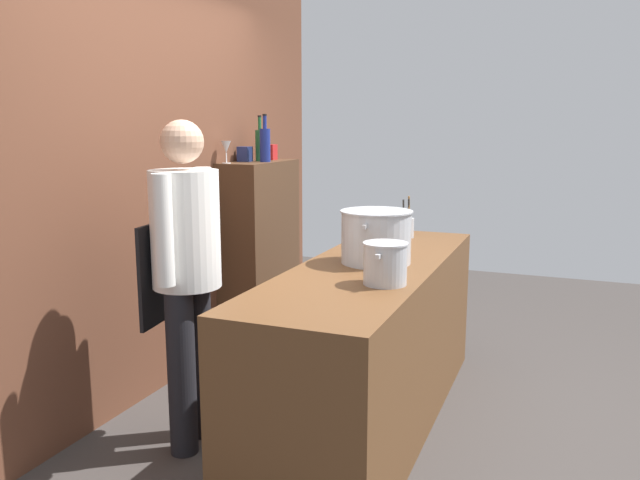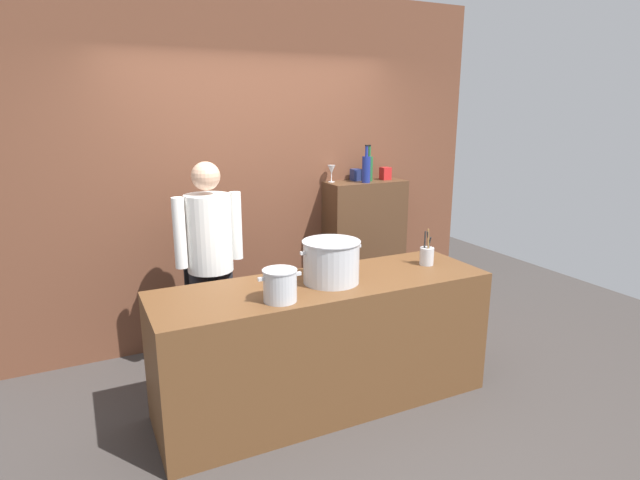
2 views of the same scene
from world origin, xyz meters
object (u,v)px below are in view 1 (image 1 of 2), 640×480
at_px(wine_bottle_cobalt, 265,144).
at_px(spice_tin_navy, 245,154).
at_px(wine_glass_tall, 226,148).
at_px(spice_tin_red, 270,152).
at_px(wine_bottle_green, 260,144).
at_px(chef, 186,262).
at_px(stockpot_large, 376,237).
at_px(stockpot_small, 385,263).
at_px(utensil_crock, 406,227).

distance_m(wine_bottle_cobalt, spice_tin_navy, 0.18).
xyz_separation_m(wine_glass_tall, spice_tin_red, (0.54, -0.07, -0.05)).
bearing_deg(wine_bottle_green, chef, -165.79).
distance_m(chef, stockpot_large, 1.01).
height_order(stockpot_small, wine_glass_tall, wine_glass_tall).
relative_size(chef, wine_glass_tall, 10.64).
bearing_deg(chef, spice_tin_red, -174.32).
height_order(stockpot_large, wine_bottle_cobalt, wine_bottle_cobalt).
relative_size(wine_glass_tall, spice_tin_red, 1.33).
height_order(spice_tin_navy, spice_tin_red, spice_tin_red).
height_order(utensil_crock, wine_bottle_green, wine_bottle_green).
height_order(wine_bottle_green, spice_tin_red, wine_bottle_green).
bearing_deg(wine_bottle_cobalt, utensil_crock, -95.95).
bearing_deg(stockpot_large, wine_glass_tall, 62.90).
distance_m(stockpot_large, wine_glass_tall, 1.52).
bearing_deg(chef, wine_bottle_green, -173.21).
relative_size(stockpot_large, wine_glass_tall, 2.86).
bearing_deg(utensil_crock, spice_tin_red, 72.01).
height_order(stockpot_small, spice_tin_navy, spice_tin_navy).
bearing_deg(spice_tin_navy, stockpot_large, -125.53).
bearing_deg(chef, stockpot_small, 93.25).
relative_size(stockpot_large, wine_bottle_cobalt, 1.30).
xyz_separation_m(chef, stockpot_small, (0.18, -0.97, 0.03)).
height_order(stockpot_large, wine_bottle_green, wine_bottle_green).
bearing_deg(stockpot_large, spice_tin_navy, 54.47).
relative_size(utensil_crock, wine_glass_tall, 1.78).
height_order(chef, stockpot_large, chef).
xyz_separation_m(stockpot_large, wine_glass_tall, (0.66, 1.29, 0.43)).
height_order(wine_glass_tall, spice_tin_red, wine_glass_tall).
bearing_deg(chef, wine_bottle_cobalt, -175.40).
bearing_deg(wine_glass_tall, stockpot_large, -117.10).
distance_m(stockpot_large, wine_bottle_cobalt, 1.53).
bearing_deg(utensil_crock, wine_bottle_cobalt, 84.05).
bearing_deg(utensil_crock, stockpot_small, -170.22).
bearing_deg(wine_glass_tall, chef, -158.78).
relative_size(stockpot_small, utensil_crock, 0.99).
xyz_separation_m(wine_bottle_cobalt, spice_tin_red, (0.27, 0.09, -0.07)).
bearing_deg(spice_tin_red, chef, -166.89).
bearing_deg(stockpot_large, stockpot_small, -158.05).
bearing_deg(stockpot_small, spice_tin_red, 40.44).
relative_size(chef, stockpot_large, 3.72).
xyz_separation_m(stockpot_small, wine_bottle_green, (1.45, 1.39, 0.49)).
bearing_deg(wine_bottle_cobalt, stockpot_large, -129.61).
distance_m(stockpot_large, stockpot_small, 0.47).
bearing_deg(chef, wine_glass_tall, -166.21).
distance_m(wine_glass_tall, spice_tin_red, 0.55).
xyz_separation_m(wine_bottle_green, spice_tin_navy, (-0.10, 0.08, -0.07)).
distance_m(utensil_crock, wine_bottle_green, 1.29).
distance_m(utensil_crock, spice_tin_red, 1.32).
distance_m(stockpot_small, spice_tin_red, 2.19).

